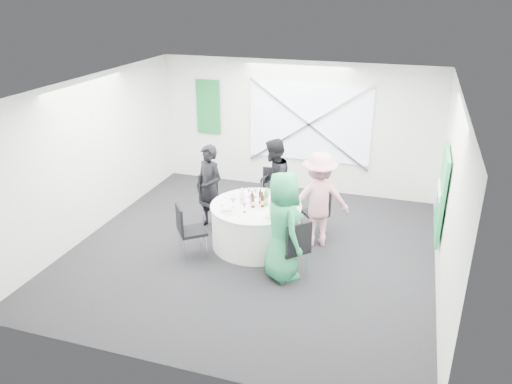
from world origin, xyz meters
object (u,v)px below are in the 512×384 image
(chair_front_left, at_px, (187,227))
(person_woman_pink, at_px, (318,199))
(chair_back_right, at_px, (319,208))
(person_man_back, at_px, (273,181))
(banquet_table, at_px, (256,225))
(green_water_bottle, at_px, (266,198))
(chair_back_left, at_px, (213,195))
(person_woman_green, at_px, (283,226))
(clear_water_bottle, at_px, (242,198))
(chair_front_right, at_px, (294,245))
(person_man_back_left, at_px, (209,188))
(chair_back, at_px, (272,190))

(chair_front_left, bearing_deg, person_woman_pink, -98.33)
(chair_back_right, relative_size, chair_front_left, 0.93)
(person_man_back, distance_m, person_woman_pink, 1.17)
(banquet_table, bearing_deg, chair_back_right, 37.63)
(chair_front_left, distance_m, green_water_bottle, 1.41)
(person_man_back, distance_m, green_water_bottle, 0.99)
(chair_back_right, bearing_deg, green_water_bottle, -85.88)
(chair_back_left, relative_size, person_man_back, 0.63)
(chair_back_right, xyz_separation_m, person_woman_pink, (0.04, -0.37, 0.33))
(person_woman_green, relative_size, green_water_bottle, 5.32)
(person_woman_pink, bearing_deg, green_water_bottle, 1.59)
(person_woman_green, height_order, clear_water_bottle, person_woman_green)
(chair_back_right, distance_m, person_woman_pink, 0.50)
(chair_back_right, distance_m, chair_front_right, 1.60)
(person_man_back_left, bearing_deg, green_water_bottle, 4.49)
(chair_back, bearing_deg, green_water_bottle, -80.63)
(person_woman_green, relative_size, clear_water_bottle, 5.93)
(banquet_table, relative_size, person_man_back_left, 0.97)
(banquet_table, bearing_deg, person_man_back_left, 158.97)
(person_man_back_left, bearing_deg, clear_water_bottle, -7.28)
(person_woman_green, bearing_deg, green_water_bottle, -8.86)
(chair_front_left, height_order, clear_water_bottle, clear_water_bottle)
(chair_front_left, xyz_separation_m, clear_water_bottle, (0.71, 0.72, 0.32))
(chair_back_right, bearing_deg, person_man_back, -143.76)
(chair_back, height_order, person_man_back, person_man_back)
(chair_back_left, bearing_deg, person_man_back_left, -162.83)
(person_man_back_left, xyz_separation_m, person_woman_pink, (2.02, -0.02, 0.04))
(person_woman_pink, relative_size, green_water_bottle, 5.19)
(chair_front_left, distance_m, person_man_back_left, 1.17)
(green_water_bottle, bearing_deg, banquet_table, -167.71)
(chair_back, bearing_deg, chair_back_right, -20.62)
(chair_back_left, xyz_separation_m, clear_water_bottle, (0.76, -0.53, 0.27))
(banquet_table, bearing_deg, chair_back, 91.18)
(person_man_back_left, xyz_separation_m, person_woman_green, (1.71, -1.24, 0.06))
(chair_back_left, relative_size, chair_front_right, 1.03)
(person_woman_green, xyz_separation_m, green_water_bottle, (-0.52, 0.88, 0.03))
(chair_front_right, distance_m, person_woman_pink, 1.25)
(chair_back_left, bearing_deg, chair_back, -32.37)
(banquet_table, distance_m, green_water_bottle, 0.54)
(person_woman_green, bearing_deg, chair_back_left, 12.12)
(person_man_back_left, distance_m, person_woman_pink, 2.02)
(chair_front_left, xyz_separation_m, person_man_back_left, (-0.07, 1.14, 0.25))
(chair_front_right, relative_size, chair_front_left, 1.05)
(chair_back, bearing_deg, chair_back_left, -150.29)
(chair_back_left, distance_m, clear_water_bottle, 0.97)
(chair_front_right, height_order, clear_water_bottle, clear_water_bottle)
(person_woman_green, bearing_deg, banquet_table, -0.00)
(chair_front_right, bearing_deg, person_man_back, -111.18)
(person_woman_pink, height_order, clear_water_bottle, person_woman_pink)
(person_man_back, xyz_separation_m, person_woman_green, (0.67, -1.86, 0.05))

